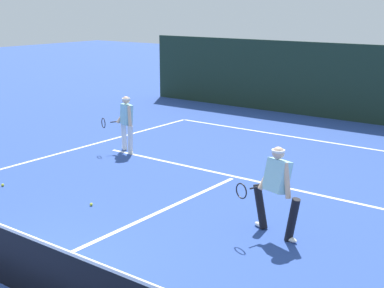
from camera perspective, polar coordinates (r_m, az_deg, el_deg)
ground_plane at (r=9.01m, az=-19.14°, el=-13.61°), size 80.00×80.00×0.00m
court_line_baseline_far at (r=17.34m, az=12.76°, el=0.38°), size 10.31×0.10×0.01m
court_line_service at (r=13.42m, az=4.60°, el=-3.43°), size 8.40×0.10×0.01m
court_line_centre at (r=10.89m, az=-5.05°, el=-7.79°), size 0.10×6.40×0.01m
tennis_net at (r=8.78m, az=-19.42°, el=-10.65°), size 11.29×0.09×1.11m
player_near at (r=9.96m, az=8.78°, el=-4.44°), size 1.15×0.83×1.67m
player_far at (r=15.55m, az=-6.88°, el=2.34°), size 1.00×0.81×1.60m
tennis_ball at (r=11.70m, az=-10.48°, el=-6.21°), size 0.07×0.07×0.07m
tennis_ball_extra at (r=13.43m, az=-19.15°, el=-4.06°), size 0.07×0.07×0.07m
back_fence_windscreen at (r=20.23m, az=17.04°, el=6.05°), size 18.28×0.12×2.75m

